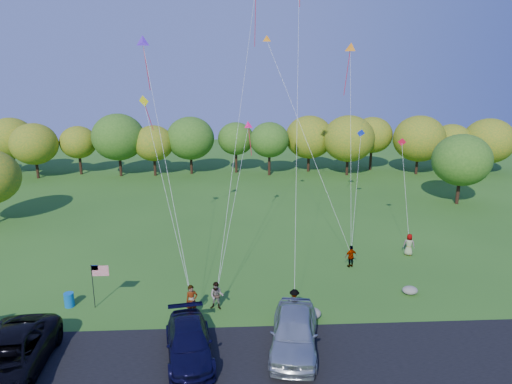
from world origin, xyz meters
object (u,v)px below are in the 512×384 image
minivan_dark (8,358)px  minivan_silver (294,332)px  minivan_navy (189,342)px  flyer_a (192,301)px  flyer_e (409,245)px  flyer_c (294,302)px  flyer_b (217,296)px  flyer_d (351,256)px  trash_barrel (69,300)px

minivan_dark → minivan_silver: 13.52m
minivan_navy → flyer_a: size_ratio=2.80×
minivan_silver → flyer_e: 15.76m
flyer_c → minivan_silver: bearing=113.4°
minivan_silver → flyer_b: 5.93m
minivan_silver → flyer_a: minivan_silver is taller
minivan_dark → flyer_c: minivan_dark is taller
minivan_dark → flyer_d: (18.89, 11.29, -0.20)m
trash_barrel → minivan_dark: bearing=-94.5°
minivan_dark → minivan_silver: minivan_silver is taller
minivan_silver → flyer_e: size_ratio=3.38×
flyer_c → flyer_d: bearing=-96.6°
flyer_a → flyer_b: flyer_a is taller
minivan_dark → flyer_a: bearing=29.4°
flyer_a → flyer_c: (5.92, -0.15, -0.17)m
minivan_navy → flyer_e: bearing=28.6°
flyer_b → flyer_e: 16.29m
minivan_silver → trash_barrel: 13.92m
minivan_navy → flyer_d: (10.69, 10.22, -0.02)m
flyer_a → flyer_e: (15.89, 8.19, -0.11)m
minivan_silver → flyer_b: (-4.04, 4.34, -0.18)m
flyer_e → trash_barrel: flyer_e is taller
minivan_navy → trash_barrel: bearing=135.3°
minivan_navy → flyer_c: bearing=24.6°
minivan_dark → flyer_b: (9.41, 5.78, -0.16)m
minivan_navy → minivan_silver: minivan_silver is taller
minivan_silver → flyer_c: (0.47, 3.47, -0.25)m
flyer_c → flyer_a: bearing=29.8°
flyer_a → flyer_e: flyer_a is taller
flyer_d → flyer_a: bearing=12.3°
minivan_silver → flyer_a: 6.53m
minivan_dark → flyer_a: 9.46m
flyer_e → minivan_navy: bearing=61.0°
trash_barrel → flyer_e: bearing=16.0°
minivan_navy → flyer_c: size_ratio=3.40×
flyer_d → trash_barrel: flyer_d is taller
minivan_navy → flyer_d: flyer_d is taller
flyer_c → flyer_e: bearing=-108.9°
minivan_dark → flyer_d: 22.01m
minivan_navy → trash_barrel: size_ratio=6.20×
flyer_c → trash_barrel: (-13.41, 1.64, -0.36)m
minivan_navy → flyer_a: 3.98m
minivan_navy → flyer_b: size_ratio=3.14×
flyer_d → trash_barrel: bearing=-3.1°
flyer_a → flyer_b: 1.59m
minivan_dark → flyer_e: (23.89, 13.23, -0.16)m
minivan_dark → flyer_e: minivan_dark is taller
flyer_a → minivan_navy: bearing=-110.1°
minivan_navy → flyer_a: (-0.20, 3.98, 0.12)m
flyer_c → flyer_e: 13.00m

